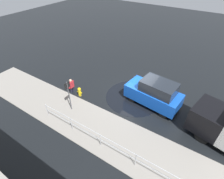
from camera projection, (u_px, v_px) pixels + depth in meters
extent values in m
plane|color=black|center=(135.00, 96.00, 13.68)|extent=(60.00, 60.00, 0.00)
cube|color=gray|center=(105.00, 132.00, 10.89)|extent=(24.00, 3.20, 0.04)
cube|color=blue|center=(153.00, 95.00, 12.51)|extent=(4.07, 2.13, 0.99)
cube|color=#1E232B|center=(159.00, 87.00, 11.81)|extent=(2.49, 1.75, 0.77)
cylinder|color=black|center=(132.00, 98.00, 13.02)|extent=(0.62, 0.29, 0.60)
cylinder|color=black|center=(142.00, 89.00, 13.89)|extent=(0.62, 0.29, 0.60)
cylinder|color=black|center=(163.00, 114.00, 11.73)|extent=(0.62, 0.29, 0.60)
cylinder|color=black|center=(172.00, 103.00, 12.60)|extent=(0.62, 0.29, 0.60)
cube|color=black|center=(211.00, 119.00, 10.25)|extent=(2.42, 2.48, 1.50)
cylinder|color=black|center=(202.00, 136.00, 10.16)|extent=(0.84, 0.44, 0.80)
cylinder|color=black|center=(214.00, 120.00, 11.14)|extent=(0.84, 0.44, 0.80)
cylinder|color=gold|center=(80.00, 93.00, 13.49)|extent=(0.22, 0.22, 0.62)
sphere|color=gold|center=(79.00, 89.00, 13.26)|extent=(0.26, 0.26, 0.26)
cylinder|color=gold|center=(81.00, 93.00, 13.37)|extent=(0.10, 0.09, 0.09)
cylinder|color=gold|center=(78.00, 91.00, 13.51)|extent=(0.10, 0.09, 0.09)
cylinder|color=#2D2D2D|center=(80.00, 96.00, 13.66)|extent=(0.31, 0.31, 0.06)
cube|color=#B2262D|center=(71.00, 84.00, 13.65)|extent=(0.26, 0.38, 0.55)
sphere|color=tan|center=(70.00, 80.00, 13.41)|extent=(0.22, 0.22, 0.22)
cylinder|color=#1E1E2D|center=(73.00, 89.00, 14.01)|extent=(0.13, 0.13, 0.45)
cylinder|color=#1E1E2D|center=(71.00, 90.00, 13.90)|extent=(0.13, 0.13, 0.45)
cylinder|color=#B2262D|center=(73.00, 83.00, 13.80)|extent=(0.09, 0.09, 0.50)
cylinder|color=#B2262D|center=(69.00, 86.00, 13.49)|extent=(0.09, 0.09, 0.50)
cylinder|color=#B7BABF|center=(136.00, 160.00, 8.87)|extent=(0.04, 0.04, 1.05)
cylinder|color=#B7BABF|center=(100.00, 140.00, 9.81)|extent=(0.04, 0.04, 1.05)
cylinder|color=#B7BABF|center=(71.00, 124.00, 10.75)|extent=(0.04, 0.04, 1.05)
cylinder|color=#B7BABF|center=(47.00, 110.00, 11.69)|extent=(0.04, 0.04, 1.05)
cylinder|color=#B7BABF|center=(117.00, 144.00, 9.05)|extent=(11.01, 0.04, 0.04)
cylinder|color=#B7BABF|center=(117.00, 149.00, 9.31)|extent=(11.01, 0.04, 0.04)
cylinder|color=#4C4C51|center=(69.00, 97.00, 11.76)|extent=(0.07, 0.07, 2.40)
cube|color=black|center=(67.00, 85.00, 11.17)|extent=(0.04, 0.44, 0.44)
cylinder|color=black|center=(133.00, 97.00, 13.57)|extent=(4.31, 4.31, 0.01)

